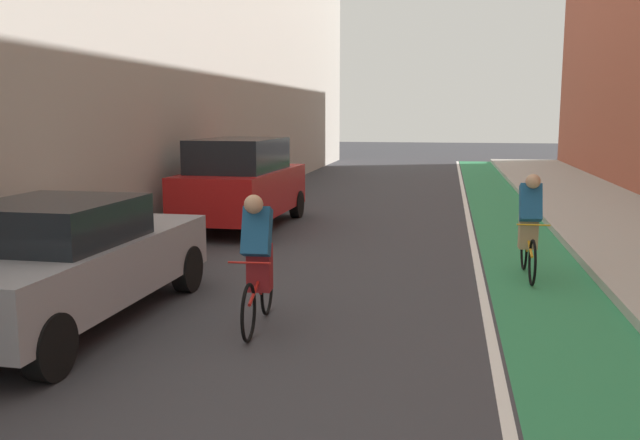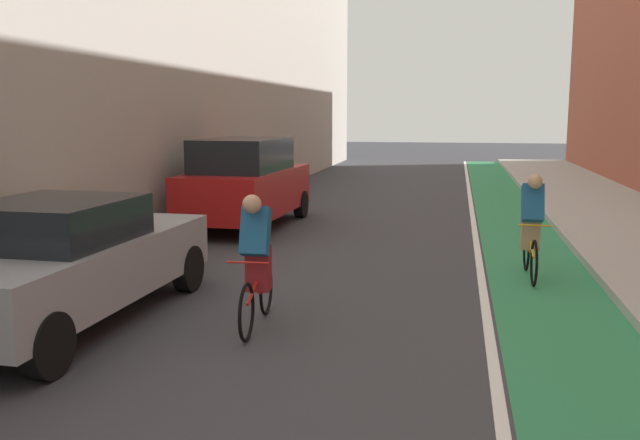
% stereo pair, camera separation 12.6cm
% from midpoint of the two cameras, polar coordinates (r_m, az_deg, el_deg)
% --- Properties ---
extents(ground_plane, '(93.69, 93.69, 0.00)m').
position_cam_midpoint_polar(ground_plane, '(14.04, 3.47, -1.47)').
color(ground_plane, '#38383D').
extents(bike_lane_paint, '(1.60, 42.59, 0.00)m').
position_cam_midpoint_polar(bike_lane_paint, '(15.97, 15.40, -0.51)').
color(bike_lane_paint, '#2D8451').
rests_on(bike_lane_paint, ground).
extents(lane_divider_stripe, '(0.12, 42.59, 0.00)m').
position_cam_midpoint_polar(lane_divider_stripe, '(15.91, 12.17, -0.41)').
color(lane_divider_stripe, white).
rests_on(lane_divider_stripe, ground).
extents(sidewalk_right, '(3.38, 42.59, 0.14)m').
position_cam_midpoint_polar(sidewalk_right, '(16.36, 24.12, -0.50)').
color(sidewalk_right, '#A8A59E').
rests_on(sidewalk_right, ground).
extents(parked_sedan_silver, '(1.94, 4.48, 1.53)m').
position_cam_midpoint_polar(parked_sedan_silver, '(8.73, -20.86, -3.18)').
color(parked_sedan_silver, '#9EA0A8').
rests_on(parked_sedan_silver, ground).
extents(parked_suv_red, '(1.99, 4.36, 1.98)m').
position_cam_midpoint_polar(parked_suv_red, '(15.20, -6.79, 3.15)').
color(parked_suv_red, red).
rests_on(parked_suv_red, ground).
extents(cyclist_trailing, '(0.48, 1.71, 1.61)m').
position_cam_midpoint_polar(cyclist_trailing, '(8.08, -5.66, -3.40)').
color(cyclist_trailing, black).
rests_on(cyclist_trailing, ground).
extents(cyclist_far, '(0.48, 1.74, 1.63)m').
position_cam_midpoint_polar(cyclist_far, '(10.98, 16.77, -0.45)').
color(cyclist_far, black).
rests_on(cyclist_far, ground).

